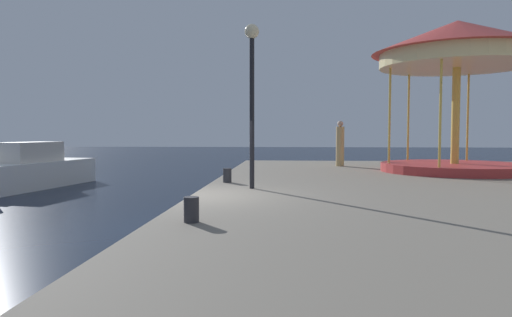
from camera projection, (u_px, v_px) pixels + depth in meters
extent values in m
plane|color=black|center=(192.00, 230.00, 10.55)|extent=(120.00, 120.00, 0.00)
cube|color=gray|center=(500.00, 216.00, 10.03)|extent=(13.49, 26.00, 0.80)
cube|color=white|center=(36.00, 175.00, 18.63)|extent=(2.58, 5.96, 1.05)
cube|color=beige|center=(31.00, 152.00, 18.34)|extent=(1.57, 2.69, 0.79)
cube|color=#4C6070|center=(52.00, 147.00, 19.57)|extent=(1.01, 0.26, 0.35)
cylinder|color=#B23333|center=(454.00, 168.00, 16.61)|extent=(5.10, 5.10, 0.30)
cylinder|color=gold|center=(456.00, 116.00, 16.51)|extent=(0.28, 0.28, 3.39)
cylinder|color=#F2E099|center=(457.00, 60.00, 16.40)|extent=(5.31, 5.31, 0.50)
cone|color=#C63D38|center=(458.00, 37.00, 16.35)|extent=(5.90, 5.90, 1.14)
cylinder|color=gold|center=(468.00, 117.00, 18.40)|extent=(0.08, 0.08, 3.39)
cylinder|color=gold|center=(408.00, 118.00, 18.58)|extent=(0.08, 0.08, 3.39)
cylinder|color=gold|center=(390.00, 116.00, 16.68)|extent=(0.08, 0.08, 3.39)
cylinder|color=gold|center=(440.00, 114.00, 14.61)|extent=(0.08, 0.08, 3.39)
cylinder|color=black|center=(252.00, 114.00, 11.60)|extent=(0.12, 0.12, 3.72)
sphere|color=#F9E5B2|center=(252.00, 31.00, 11.49)|extent=(0.36, 0.36, 0.36)
cylinder|color=#2D2D33|center=(191.00, 210.00, 7.29)|extent=(0.24, 0.24, 0.40)
cylinder|color=#2D2D33|center=(227.00, 175.00, 13.10)|extent=(0.24, 0.24, 0.40)
cylinder|color=tan|center=(340.00, 146.00, 19.43)|extent=(0.34, 0.34, 1.65)
sphere|color=tan|center=(340.00, 124.00, 19.38)|extent=(0.24, 0.24, 0.24)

